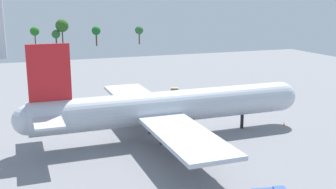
{
  "coord_description": "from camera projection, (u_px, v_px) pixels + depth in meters",
  "views": [
    {
      "loc": [
        -27.84,
        -74.56,
        27.22
      ],
      "look_at": [
        0.0,
        0.0,
        8.85
      ],
      "focal_mm": 44.26,
      "sensor_mm": 36.0,
      "label": 1
    }
  ],
  "objects": [
    {
      "name": "baggage_tug",
      "position": [
        60.0,
        99.0,
        110.72
      ],
      "size": [
        5.3,
        4.44,
        2.29
      ],
      "color": "silver",
      "rests_on": "ground_plane"
    },
    {
      "name": "cargo_airplane",
      "position": [
        167.0,
        107.0,
        82.22
      ],
      "size": [
        59.04,
        54.63,
        19.68
      ],
      "color": "silver",
      "rests_on": "ground_plane"
    },
    {
      "name": "maintenance_van",
      "position": [
        175.0,
        91.0,
        119.72
      ],
      "size": [
        3.93,
        5.34,
        2.29
      ],
      "color": "#333338",
      "rests_on": "ground_plane"
    },
    {
      "name": "tree_line_backdrop",
      "position": [
        31.0,
        30.0,
        232.29
      ],
      "size": [
        120.65,
        7.43,
        16.22
      ],
      "color": "#51381E",
      "rests_on": "ground_plane"
    },
    {
      "name": "safety_cone_nose",
      "position": [
        284.0,
        124.0,
        90.95
      ],
      "size": [
        0.57,
        0.57,
        0.82
      ],
      "primitive_type": "cone",
      "color": "orange",
      "rests_on": "ground_plane"
    },
    {
      "name": "ground_plane",
      "position": [
        168.0,
        137.0,
        83.67
      ],
      "size": [
        236.16,
        236.16,
        0.0
      ],
      "primitive_type": "plane",
      "color": "gray"
    }
  ]
}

